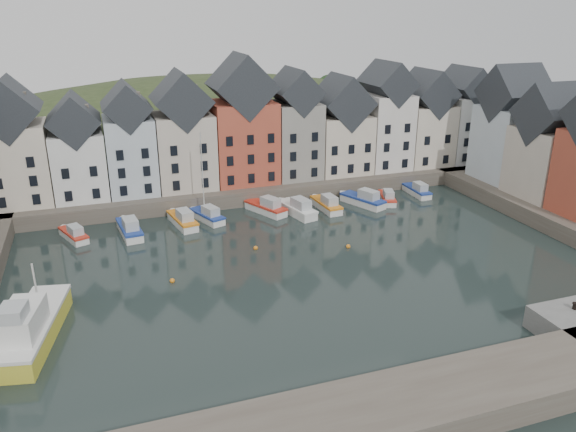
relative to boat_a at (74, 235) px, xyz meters
name	(u,v)px	position (x,y,z in m)	size (l,w,h in m)	color
ground	(315,274)	(23.21, -17.66, -0.62)	(260.00, 260.00, 0.00)	black
far_quay	(240,183)	(23.21, 12.34, 0.38)	(90.00, 16.00, 2.00)	#4F463C
hillside	(211,237)	(23.22, 38.34, -18.58)	(153.60, 70.40, 64.00)	#29341A
far_terrace	(264,132)	(26.42, 10.34, 8.26)	(72.37, 8.16, 17.78)	beige
right_terrace	(553,144)	(59.21, -9.59, 8.30)	(8.30, 24.25, 16.36)	silver
mooring_buoys	(262,257)	(19.21, -12.33, -0.47)	(20.50, 5.50, 0.50)	orange
boat_a	(74,235)	(0.00, 0.00, 0.00)	(3.55, 5.65, 2.08)	silver
boat_b	(130,229)	(6.26, -0.76, 0.15)	(2.82, 6.91, 2.58)	silver
boat_c	(183,220)	(12.72, 0.22, 0.13)	(3.12, 6.76, 2.50)	silver
boat_d	(208,215)	(15.97, 0.93, 0.13)	(3.78, 6.27, 11.46)	silver
boat_e	(267,208)	(23.88, 1.24, 0.13)	(4.56, 6.80, 2.51)	silver
boat_f	(297,209)	(27.48, -0.70, 0.18)	(3.69, 7.25, 2.66)	silver
boat_g	(327,205)	(31.84, -0.20, 0.10)	(2.32, 6.39, 2.41)	silver
boat_h	(364,200)	(37.32, -0.22, 0.15)	(4.54, 7.02, 2.59)	silver
boat_i	(387,198)	(41.02, -0.06, 0.00)	(3.31, 5.68, 2.08)	silver
boat_j	(417,191)	(46.62, 1.29, 0.03)	(1.90, 5.74, 2.19)	silver
large_vessel	(31,328)	(-2.93, -21.87, 0.84)	(5.65, 12.35, 6.21)	gold
mooring_bollard	(575,306)	(39.57, -34.49, 1.69)	(0.48, 0.48, 0.56)	black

